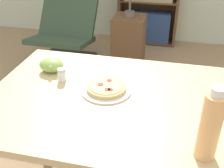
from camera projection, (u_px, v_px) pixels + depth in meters
dining_table at (112, 112)px, 1.43m from camera, size 1.26×0.92×0.73m
pizza_on_plate at (106, 89)px, 1.43m from camera, size 0.26×0.26×0.04m
grape_bunch at (52, 65)px, 1.60m from camera, size 0.14×0.12×0.08m
drink_bottle at (210, 126)px, 0.98m from camera, size 0.08×0.08×0.30m
salt_shaker at (62, 75)px, 1.51m from camera, size 0.04×0.04×0.07m
lounge_chair_near at (66, 42)px, 3.15m from camera, size 0.65×0.78×0.88m
side_table at (129, 43)px, 3.12m from camera, size 0.34×0.34×0.59m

